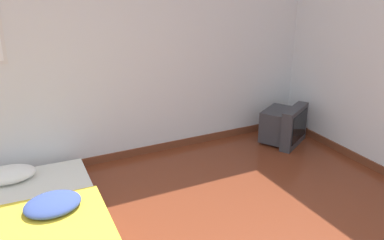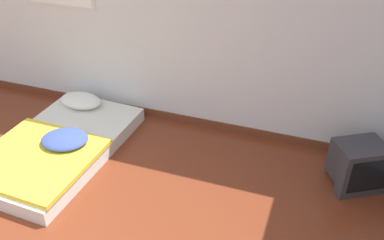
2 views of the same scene
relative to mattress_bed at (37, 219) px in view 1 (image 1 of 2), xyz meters
The scene contains 3 objects.
wall_back 1.68m from the mattress_bed, 64.83° to the left, with size 8.37×0.08×2.60m.
mattress_bed is the anchor object (origin of this frame).
crt_tv 3.11m from the mattress_bed, 10.52° to the left, with size 0.67×0.64×0.49m.
Camera 1 is at (-0.72, -1.57, 2.21)m, focal length 40.00 mm.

